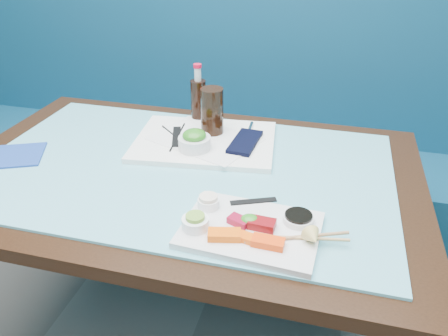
% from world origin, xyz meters
% --- Properties ---
extents(booth_bench, '(3.00, 0.56, 1.17)m').
position_xyz_m(booth_bench, '(0.00, 2.29, 0.37)').
color(booth_bench, navy).
rests_on(booth_bench, ground).
extents(dining_table, '(1.40, 0.90, 0.75)m').
position_xyz_m(dining_table, '(0.00, 1.45, 0.67)').
color(dining_table, black).
rests_on(dining_table, ground).
extents(glass_top, '(1.22, 0.76, 0.01)m').
position_xyz_m(glass_top, '(0.00, 1.45, 0.75)').
color(glass_top, '#62B3C4').
rests_on(glass_top, dining_table).
extents(sashimi_plate, '(0.33, 0.25, 0.02)m').
position_xyz_m(sashimi_plate, '(0.26, 1.19, 0.77)').
color(sashimi_plate, silver).
rests_on(sashimi_plate, glass_top).
extents(salmon_left, '(0.08, 0.05, 0.02)m').
position_xyz_m(salmon_left, '(0.21, 1.14, 0.78)').
color(salmon_left, '#FF5D0A').
rests_on(salmon_left, sashimi_plate).
extents(salmon_mid, '(0.06, 0.04, 0.01)m').
position_xyz_m(salmon_mid, '(0.26, 1.14, 0.78)').
color(salmon_mid, '#FF5A0A').
rests_on(salmon_mid, sashimi_plate).
extents(salmon_right, '(0.07, 0.04, 0.02)m').
position_xyz_m(salmon_right, '(0.31, 1.14, 0.78)').
color(salmon_right, '#FF410A').
rests_on(salmon_right, sashimi_plate).
extents(tuna_left, '(0.06, 0.05, 0.02)m').
position_xyz_m(tuna_left, '(0.23, 1.20, 0.78)').
color(tuna_left, maroon).
rests_on(tuna_left, sashimi_plate).
extents(tuna_right, '(0.06, 0.04, 0.02)m').
position_xyz_m(tuna_right, '(0.29, 1.20, 0.78)').
color(tuna_right, maroon).
rests_on(tuna_right, sashimi_plate).
extents(seaweed_garnish, '(0.05, 0.05, 0.02)m').
position_xyz_m(seaweed_garnish, '(0.26, 1.20, 0.79)').
color(seaweed_garnish, '#2B811D').
rests_on(seaweed_garnish, sashimi_plate).
extents(ramekin_wasabi, '(0.08, 0.08, 0.03)m').
position_xyz_m(ramekin_wasabi, '(0.14, 1.16, 0.79)').
color(ramekin_wasabi, white).
rests_on(ramekin_wasabi, sashimi_plate).
extents(wasabi_fill, '(0.06, 0.06, 0.01)m').
position_xyz_m(wasabi_fill, '(0.14, 1.16, 0.81)').
color(wasabi_fill, '#6FA334').
rests_on(wasabi_fill, ramekin_wasabi).
extents(ramekin_ginger, '(0.06, 0.06, 0.02)m').
position_xyz_m(ramekin_ginger, '(0.14, 1.25, 0.79)').
color(ramekin_ginger, white).
rests_on(ramekin_ginger, sashimi_plate).
extents(ginger_fill, '(0.05, 0.05, 0.01)m').
position_xyz_m(ginger_fill, '(0.14, 1.25, 0.80)').
color(ginger_fill, beige).
rests_on(ginger_fill, ramekin_ginger).
extents(soy_dish, '(0.09, 0.09, 0.01)m').
position_xyz_m(soy_dish, '(0.37, 1.24, 0.78)').
color(soy_dish, white).
rests_on(soy_dish, sashimi_plate).
extents(soy_fill, '(0.08, 0.08, 0.01)m').
position_xyz_m(soy_fill, '(0.37, 1.24, 0.79)').
color(soy_fill, black).
rests_on(soy_fill, soy_dish).
extents(lemon_wedge, '(0.05, 0.05, 0.04)m').
position_xyz_m(lemon_wedge, '(0.41, 1.16, 0.80)').
color(lemon_wedge, '#EACD6F').
rests_on(lemon_wedge, sashimi_plate).
extents(chopstick_sleeve, '(0.12, 0.07, 0.00)m').
position_xyz_m(chopstick_sleeve, '(0.25, 1.30, 0.78)').
color(chopstick_sleeve, black).
rests_on(chopstick_sleeve, sashimi_plate).
extents(wooden_chopstick_a, '(0.23, 0.10, 0.01)m').
position_xyz_m(wooden_chopstick_a, '(0.37, 1.18, 0.78)').
color(wooden_chopstick_a, '#A3744C').
rests_on(wooden_chopstick_a, sashimi_plate).
extents(wooden_chopstick_b, '(0.21, 0.05, 0.01)m').
position_xyz_m(wooden_chopstick_b, '(0.38, 1.18, 0.78)').
color(wooden_chopstick_b, tan).
rests_on(wooden_chopstick_b, sashimi_plate).
extents(serving_tray, '(0.49, 0.39, 0.02)m').
position_xyz_m(serving_tray, '(0.02, 1.61, 0.77)').
color(serving_tray, white).
rests_on(serving_tray, glass_top).
extents(paper_placemat, '(0.39, 0.33, 0.00)m').
position_xyz_m(paper_placemat, '(0.02, 1.61, 0.78)').
color(paper_placemat, silver).
rests_on(paper_placemat, serving_tray).
extents(seaweed_bowl, '(0.13, 0.13, 0.04)m').
position_xyz_m(seaweed_bowl, '(0.01, 1.54, 0.80)').
color(seaweed_bowl, silver).
rests_on(seaweed_bowl, serving_tray).
extents(seaweed_salad, '(0.09, 0.09, 0.04)m').
position_xyz_m(seaweed_salad, '(0.01, 1.54, 0.82)').
color(seaweed_salad, '#2B791B').
rests_on(seaweed_salad, seaweed_bowl).
extents(cola_glass, '(0.08, 0.08, 0.15)m').
position_xyz_m(cola_glass, '(0.03, 1.67, 0.85)').
color(cola_glass, black).
rests_on(cola_glass, serving_tray).
extents(navy_pouch, '(0.09, 0.18, 0.01)m').
position_xyz_m(navy_pouch, '(0.15, 1.61, 0.78)').
color(navy_pouch, black).
rests_on(navy_pouch, serving_tray).
extents(fork, '(0.02, 0.10, 0.01)m').
position_xyz_m(fork, '(0.15, 1.72, 0.78)').
color(fork, silver).
rests_on(fork, serving_tray).
extents(black_chopstick_a, '(0.15, 0.14, 0.01)m').
position_xyz_m(black_chopstick_a, '(-0.08, 1.60, 0.78)').
color(black_chopstick_a, black).
rests_on(black_chopstick_a, serving_tray).
extents(black_chopstick_b, '(0.03, 0.21, 0.01)m').
position_xyz_m(black_chopstick_b, '(-0.07, 1.60, 0.78)').
color(black_chopstick_b, black).
rests_on(black_chopstick_b, serving_tray).
extents(tray_sleeve, '(0.07, 0.15, 0.00)m').
position_xyz_m(tray_sleeve, '(-0.08, 1.60, 0.78)').
color(tray_sleeve, black).
rests_on(tray_sleeve, serving_tray).
extents(cola_bottle_body, '(0.07, 0.07, 0.16)m').
position_xyz_m(cola_bottle_body, '(-0.05, 1.78, 0.84)').
color(cola_bottle_body, black).
rests_on(cola_bottle_body, glass_top).
extents(cola_bottle_neck, '(0.03, 0.03, 0.05)m').
position_xyz_m(cola_bottle_neck, '(-0.05, 1.78, 0.94)').
color(cola_bottle_neck, silver).
rests_on(cola_bottle_neck, cola_bottle_body).
extents(cola_bottle_cap, '(0.03, 0.03, 0.01)m').
position_xyz_m(cola_bottle_cap, '(-0.05, 1.78, 0.97)').
color(cola_bottle_cap, red).
rests_on(cola_bottle_cap, cola_bottle_neck).
extents(blue_napkin, '(0.20, 0.20, 0.01)m').
position_xyz_m(blue_napkin, '(-0.52, 1.38, 0.76)').
color(blue_napkin, navy).
rests_on(blue_napkin, glass_top).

